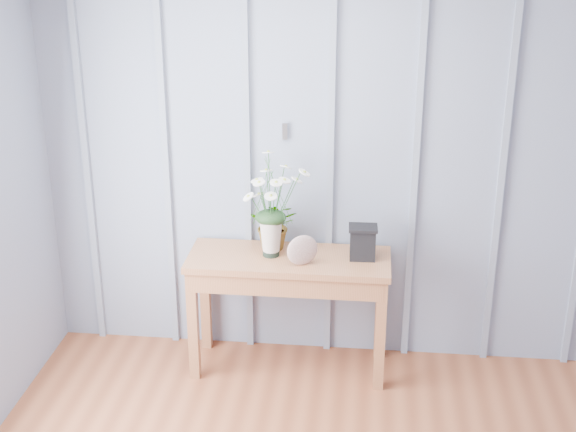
# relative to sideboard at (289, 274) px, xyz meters

# --- Properties ---
(room_shell) EXTENTS (4.00, 4.50, 2.50)m
(room_shell) POSITION_rel_sideboard_xyz_m (0.47, -1.08, 1.35)
(room_shell) COLOR #828DA8
(room_shell) RESTS_ON ground
(sideboard) EXTENTS (1.20, 0.45, 0.75)m
(sideboard) POSITION_rel_sideboard_xyz_m (0.00, 0.00, 0.00)
(sideboard) COLOR #9B5E3A
(sideboard) RESTS_ON ground
(daisy_vase) EXTENTS (0.44, 0.34, 0.63)m
(daisy_vase) POSITION_rel_sideboard_xyz_m (-0.11, 0.01, 0.51)
(daisy_vase) COLOR black
(daisy_vase) RESTS_ON sideboard
(spider_plant) EXTENTS (0.28, 0.24, 0.31)m
(spider_plant) POSITION_rel_sideboard_xyz_m (-0.10, 0.12, 0.27)
(spider_plant) COLOR #173318
(spider_plant) RESTS_ON sideboard
(felt_disc_vessel) EXTENTS (0.19, 0.12, 0.19)m
(felt_disc_vessel) POSITION_rel_sideboard_xyz_m (0.09, -0.10, 0.21)
(felt_disc_vessel) COLOR #81454E
(felt_disc_vessel) RESTS_ON sideboard
(carved_box) EXTENTS (0.17, 0.14, 0.20)m
(carved_box) POSITION_rel_sideboard_xyz_m (0.43, 0.02, 0.22)
(carved_box) COLOR black
(carved_box) RESTS_ON sideboard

